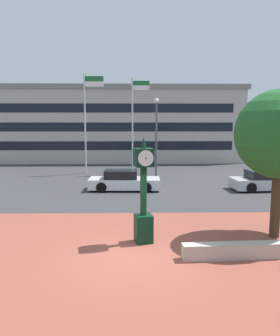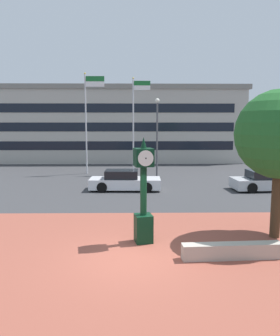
% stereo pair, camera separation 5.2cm
% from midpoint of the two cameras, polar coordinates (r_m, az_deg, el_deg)
% --- Properties ---
extents(ground_plane, '(200.00, 200.00, 0.00)m').
position_cam_midpoint_polar(ground_plane, '(10.92, -1.63, -15.26)').
color(ground_plane, '#38383A').
extents(plaza_brick_paving, '(44.00, 9.25, 0.01)m').
position_cam_midpoint_polar(plaza_brick_paving, '(11.50, -1.60, -14.02)').
color(plaza_brick_paving, brown).
rests_on(plaza_brick_paving, ground).
extents(planter_wall, '(3.22, 0.58, 0.50)m').
position_cam_midpoint_polar(planter_wall, '(11.16, 15.51, -13.65)').
color(planter_wall, '#ADA393').
rests_on(planter_wall, ground).
extents(street_clock, '(0.75, 0.79, 3.79)m').
position_cam_midpoint_polar(street_clock, '(11.75, 0.48, -4.92)').
color(street_clock, black).
rests_on(street_clock, ground).
extents(car_street_near, '(4.52, 1.89, 1.28)m').
position_cam_midpoint_polar(car_street_near, '(21.09, -2.92, -2.28)').
color(car_street_near, silver).
rests_on(car_street_near, ground).
extents(car_street_mid, '(4.64, 2.08, 1.28)m').
position_cam_midpoint_polar(car_street_mid, '(22.56, 20.99, -2.13)').
color(car_street_mid, '#B7BABF').
rests_on(car_street_mid, ground).
extents(flagpole_primary, '(1.64, 0.14, 8.31)m').
position_cam_midpoint_polar(flagpole_primary, '(27.86, -9.22, 8.99)').
color(flagpole_primary, silver).
rests_on(flagpole_primary, ground).
extents(flagpole_secondary, '(1.48, 0.14, 7.94)m').
position_cam_midpoint_polar(flagpole_secondary, '(27.58, -1.11, 8.46)').
color(flagpole_secondary, silver).
rests_on(flagpole_secondary, ground).
extents(civic_building, '(28.90, 14.86, 8.16)m').
position_cam_midpoint_polar(civic_building, '(41.35, -4.70, 7.59)').
color(civic_building, '#B2ADA3').
rests_on(civic_building, ground).
extents(street_lamp_post, '(0.36, 0.36, 6.16)m').
position_cam_midpoint_polar(street_lamp_post, '(26.22, 2.78, 6.81)').
color(street_lamp_post, '#4C4C51').
rests_on(street_lamp_post, ground).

